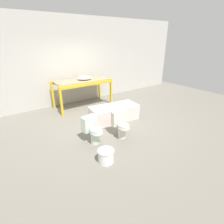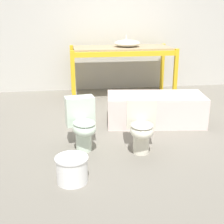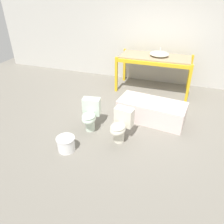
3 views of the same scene
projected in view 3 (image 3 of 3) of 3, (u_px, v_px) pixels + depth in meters
ground_plane at (138, 113)px, 5.37m from camera, size 12.00×12.00×0.00m
warehouse_wall_rear at (158, 29)px, 6.32m from camera, size 10.80×0.08×3.20m
shelving_rack at (155, 61)px, 6.09m from camera, size 2.05×0.93×1.02m
sink_basin at (159, 54)px, 5.94m from camera, size 0.52×0.45×0.22m
bathtub_main at (152, 110)px, 4.99m from camera, size 1.57×0.84×0.47m
toilet_near at (90, 114)px, 4.64m from camera, size 0.41×0.59×0.66m
toilet_far at (121, 125)px, 4.30m from camera, size 0.42×0.59×0.66m
bucket_white at (66, 144)px, 4.13m from camera, size 0.35×0.35×0.28m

